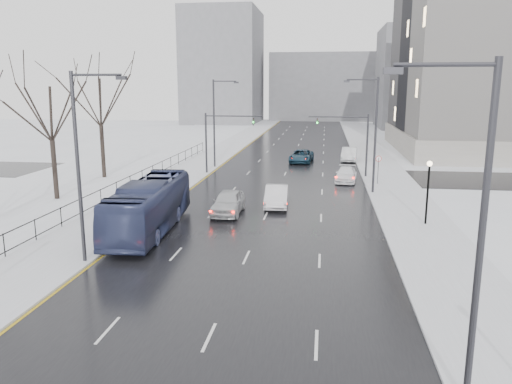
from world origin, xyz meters
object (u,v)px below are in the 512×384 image
at_px(lamppost_r_mid, 428,183).
at_px(bus, 150,206).
at_px(tree_park_d, 57,200).
at_px(streetlight_l_near, 82,159).
at_px(sedan_right_far, 346,175).
at_px(mast_signal_left, 216,136).
at_px(mast_signal_right, 357,138).
at_px(sedan_center_near, 228,202).
at_px(tree_park_e, 105,178).
at_px(streetlight_r_near, 474,223).
at_px(streetlight_l_far, 216,119).
at_px(sedan_right_near, 277,196).
at_px(no_uturn_sign, 379,161).
at_px(streetlight_r_mid, 373,130).
at_px(sedan_right_cross, 301,156).
at_px(sedan_right_distant, 349,154).

distance_m(lamppost_r_mid, bus, 18.42).
xyz_separation_m(tree_park_d, bus, (10.80, -7.69, 1.70)).
xyz_separation_m(streetlight_l_near, sedan_right_far, (14.45, 25.37, -4.88)).
distance_m(tree_park_d, lamppost_r_mid, 29.23).
bearing_deg(bus, mast_signal_left, 87.40).
bearing_deg(mast_signal_right, sedan_center_near, -121.27).
relative_size(tree_park_e, lamppost_r_mid, 3.15).
relative_size(streetlight_r_near, sedan_center_near, 1.98).
height_order(bus, sedan_center_near, bus).
xyz_separation_m(streetlight_l_far, sedan_right_near, (8.67, -17.91, -4.76)).
distance_m(tree_park_d, no_uturn_sign, 28.88).
relative_size(streetlight_r_mid, no_uturn_sign, 3.70).
xyz_separation_m(sedan_right_cross, sedan_right_distant, (5.88, 1.89, 0.07)).
xyz_separation_m(streetlight_r_near, no_uturn_sign, (1.03, 34.00, -3.32)).
distance_m(mast_signal_right, bus, 26.10).
relative_size(tree_park_e, sedan_center_near, 2.67).
bearing_deg(sedan_right_cross, no_uturn_sign, -54.48).
bearing_deg(sedan_center_near, tree_park_d, 169.73).
xyz_separation_m(lamppost_r_mid, sedan_right_near, (-10.50, 4.09, -2.09)).
height_order(streetlight_l_far, no_uturn_sign, streetlight_l_far).
xyz_separation_m(no_uturn_sign, bus, (-16.20, -17.69, -0.61)).
distance_m(sedan_center_near, sedan_right_distant, 29.73).
distance_m(streetlight_l_near, bus, 7.52).
height_order(mast_signal_left, sedan_right_far, mast_signal_left).
height_order(tree_park_e, mast_signal_right, tree_park_e).
height_order(streetlight_l_near, no_uturn_sign, streetlight_l_near).
relative_size(lamppost_r_mid, sedan_right_far, 0.89).
bearing_deg(bus, streetlight_l_near, -103.93).
height_order(no_uturn_sign, sedan_right_far, no_uturn_sign).
bearing_deg(sedan_right_distant, streetlight_l_far, -149.46).
bearing_deg(sedan_right_far, streetlight_l_far, 160.91).
xyz_separation_m(streetlight_r_mid, mast_signal_left, (-15.49, 8.00, -1.51)).
relative_size(sedan_center_near, sedan_right_cross, 0.91).
bearing_deg(no_uturn_sign, sedan_right_far, 154.90).
height_order(streetlight_r_near, sedan_right_near, streetlight_r_near).
height_order(streetlight_r_mid, sedan_right_cross, streetlight_r_mid).
distance_m(mast_signal_left, sedan_right_distant, 18.70).
relative_size(mast_signal_right, sedan_right_far, 1.35).
relative_size(streetlight_l_far, sedan_right_cross, 1.80).
height_order(tree_park_e, sedan_right_near, tree_park_e).
distance_m(sedan_center_near, sedan_right_cross, 26.44).
height_order(tree_park_d, streetlight_r_near, streetlight_r_near).
distance_m(streetlight_l_far, no_uturn_sign, 19.41).
height_order(streetlight_l_far, mast_signal_left, streetlight_l_far).
distance_m(tree_park_d, tree_park_e, 10.01).
distance_m(lamppost_r_mid, sedan_right_far, 16.23).
distance_m(streetlight_r_mid, mast_signal_right, 8.18).
bearing_deg(no_uturn_sign, sedan_right_cross, 120.39).
distance_m(streetlight_l_near, sedan_right_near, 17.21).
relative_size(streetlight_r_mid, sedan_right_distant, 1.94).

